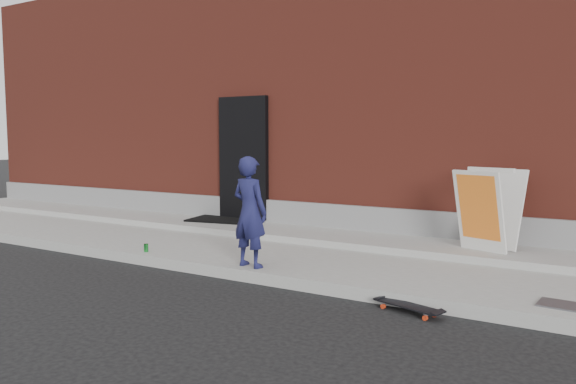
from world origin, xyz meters
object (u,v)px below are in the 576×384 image
Objects in this scene: child at (250,212)px; pizza_sign at (488,209)px; soda_can at (146,248)px; skateboard at (408,306)px.

child reaches higher than pizza_sign.
soda_can is at bearing -152.95° from pizza_sign.
child is at bearing 0.57° from soda_can.
child is 12.11× the size of soda_can.
skateboard is 0.68× the size of pizza_sign.
skateboard is 2.58m from pizza_sign.
soda_can is at bearing 175.66° from skateboard.
pizza_sign is at bearing -131.46° from child.
skateboard is 6.63× the size of soda_can.
skateboard is at bearing -95.74° from pizza_sign.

